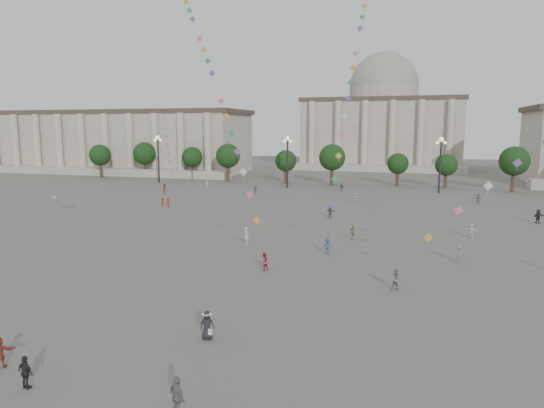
# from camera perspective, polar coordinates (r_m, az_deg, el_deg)

# --- Properties ---
(ground) EXTENTS (360.00, 360.00, 0.00)m
(ground) POSITION_cam_1_polar(r_m,az_deg,el_deg) (31.77, -4.26, -13.97)
(ground) COLOR #575452
(ground) RESTS_ON ground
(hall_west) EXTENTS (84.00, 26.22, 17.20)m
(hall_west) POSITION_cam_1_polar(r_m,az_deg,el_deg) (148.37, -18.83, 6.96)
(hall_west) COLOR #A19487
(hall_west) RESTS_ON ground
(hall_central) EXTENTS (48.30, 34.30, 35.50)m
(hall_central) POSITION_cam_1_polar(r_m,az_deg,el_deg) (156.90, 12.84, 9.42)
(hall_central) COLOR #A19487
(hall_central) RESTS_ON ground
(tree_row) EXTENTS (137.12, 5.12, 8.00)m
(tree_row) POSITION_cam_1_polar(r_m,az_deg,el_deg) (106.07, 10.83, 5.03)
(tree_row) COLOR #382B1C
(tree_row) RESTS_ON ground
(lamp_post_far_west) EXTENTS (2.00, 0.90, 10.65)m
(lamp_post_far_west) POSITION_cam_1_polar(r_m,az_deg,el_deg) (112.14, -13.26, 6.16)
(lamp_post_far_west) COLOR #262628
(lamp_post_far_west) RESTS_ON ground
(lamp_post_mid_west) EXTENTS (2.00, 0.90, 10.65)m
(lamp_post_mid_west) POSITION_cam_1_polar(r_m,az_deg,el_deg) (100.73, 1.83, 6.10)
(lamp_post_mid_west) COLOR #262628
(lamp_post_mid_west) RESTS_ON ground
(lamp_post_mid_east) EXTENTS (2.00, 0.90, 10.65)m
(lamp_post_mid_east) POSITION_cam_1_polar(r_m,az_deg,el_deg) (97.56, 19.22, 5.52)
(lamp_post_mid_east) COLOR #262628
(lamp_post_mid_east) RESTS_ON ground
(person_crowd_0) EXTENTS (0.88, 0.90, 1.52)m
(person_crowd_0) POSITION_cam_1_polar(r_m,az_deg,el_deg) (97.02, 8.19, 2.00)
(person_crowd_0) COLOR #334874
(person_crowd_0) RESTS_ON ground
(person_crowd_1) EXTENTS (0.99, 0.96, 1.61)m
(person_crowd_1) POSITION_cam_1_polar(r_m,az_deg,el_deg) (88.92, -24.20, 0.70)
(person_crowd_1) COLOR silver
(person_crowd_1) RESTS_ON ground
(person_crowd_2) EXTENTS (0.79, 1.13, 1.60)m
(person_crowd_2) POSITION_cam_1_polar(r_m,az_deg,el_deg) (77.12, -12.09, 0.13)
(person_crowd_2) COLOR brown
(person_crowd_2) RESTS_ON ground
(person_crowd_4) EXTENTS (1.63, 1.39, 1.77)m
(person_crowd_4) POSITION_cam_1_polar(r_m,az_deg,el_deg) (81.03, 9.86, 0.68)
(person_crowd_4) COLOR silver
(person_crowd_4) RESTS_ON ground
(person_crowd_6) EXTENTS (1.09, 0.67, 1.63)m
(person_crowd_6) POSITION_cam_1_polar(r_m,az_deg,el_deg) (48.19, 21.15, -5.52)
(person_crowd_6) COLOR slate
(person_crowd_6) RESTS_ON ground
(person_crowd_7) EXTENTS (1.58, 0.84, 1.62)m
(person_crowd_7) POSITION_cam_1_polar(r_m,az_deg,el_deg) (59.58, 22.39, -2.91)
(person_crowd_7) COLOR white
(person_crowd_7) RESTS_ON ground
(person_crowd_9) EXTENTS (1.72, 1.47, 1.86)m
(person_crowd_9) POSITION_cam_1_polar(r_m,az_deg,el_deg) (72.13, 28.84, -1.28)
(person_crowd_9) COLOR #232228
(person_crowd_9) RESTS_ON ground
(person_crowd_10) EXTENTS (0.48, 0.61, 1.48)m
(person_crowd_10) POSITION_cam_1_polar(r_m,az_deg,el_deg) (101.67, -7.68, 2.32)
(person_crowd_10) COLOR silver
(person_crowd_10) RESTS_ON ground
(person_crowd_12) EXTENTS (1.59, 1.37, 1.73)m
(person_crowd_12) POSITION_cam_1_polar(r_m,az_deg,el_deg) (67.74, 6.89, -0.88)
(person_crowd_12) COLOR #5D5C61
(person_crowd_12) RESTS_ON ground
(person_crowd_13) EXTENTS (0.81, 0.75, 1.86)m
(person_crowd_13) POSITION_cam_1_polar(r_m,az_deg,el_deg) (52.02, -3.05, -3.75)
(person_crowd_13) COLOR #B5B5B0
(person_crowd_13) RESTS_ON ground
(person_crowd_16) EXTENTS (1.03, 0.61, 1.65)m
(person_crowd_16) POSITION_cam_1_polar(r_m,az_deg,el_deg) (91.18, -1.96, 1.68)
(person_crowd_16) COLOR slate
(person_crowd_16) RESTS_ON ground
(person_crowd_17) EXTENTS (0.78, 1.10, 1.56)m
(person_crowd_17) POSITION_cam_1_polar(r_m,az_deg,el_deg) (77.69, -12.73, 0.16)
(person_crowd_17) COLOR brown
(person_crowd_17) RESTS_ON ground
(person_crowd_18) EXTENTS (1.09, 1.17, 1.91)m
(person_crowd_18) POSITION_cam_1_polar(r_m,az_deg,el_deg) (94.41, -12.49, 1.81)
(person_crowd_18) COLOR brown
(person_crowd_18) RESTS_ON ground
(person_crowd_19) EXTENTS (0.97, 0.88, 1.58)m
(person_crowd_19) POSITION_cam_1_polar(r_m,az_deg,el_deg) (55.04, 9.48, -3.30)
(person_crowd_19) COLOR gray
(person_crowd_19) RESTS_ON ground
(person_crowd_21) EXTENTS (1.58, 1.10, 1.64)m
(person_crowd_21) POSITION_cam_1_polar(r_m,az_deg,el_deg) (86.85, 23.08, 0.60)
(person_crowd_21) COLOR slate
(person_crowd_21) RESTS_ON ground
(tourist_3) EXTENTS (1.15, 0.96, 1.84)m
(tourist_3) POSITION_cam_1_polar(r_m,az_deg,el_deg) (22.78, -11.06, -21.38)
(tourist_3) COLOR slate
(tourist_3) RESTS_ON ground
(tourist_4) EXTENTS (1.03, 0.58, 1.66)m
(tourist_4) POSITION_cam_1_polar(r_m,az_deg,el_deg) (27.12, -27.00, -17.24)
(tourist_4) COLOR black
(tourist_4) RESTS_ON ground
(kite_flyer_0) EXTENTS (0.95, 0.99, 1.61)m
(kite_flyer_0) POSITION_cam_1_polar(r_m,az_deg,el_deg) (42.58, -0.94, -6.80)
(kite_flyer_0) COLOR #9B2A3D
(kite_flyer_0) RESTS_ON ground
(kite_flyer_1) EXTENTS (1.12, 0.79, 1.57)m
(kite_flyer_1) POSITION_cam_1_polar(r_m,az_deg,el_deg) (48.31, 6.53, -4.97)
(kite_flyer_1) COLOR navy
(kite_flyer_1) RESTS_ON ground
(kite_flyer_2) EXTENTS (0.99, 0.89, 1.67)m
(kite_flyer_2) POSITION_cam_1_polar(r_m,az_deg,el_deg) (38.77, 14.44, -8.63)
(kite_flyer_2) COLOR slate
(kite_flyer_2) RESTS_ON ground
(hat_person) EXTENTS (0.95, 0.72, 1.73)m
(hat_person) POSITION_cam_1_polar(r_m,az_deg,el_deg) (29.62, -7.64, -13.89)
(hat_person) COLOR black
(hat_person) RESTS_ON ground
(kite_train_west) EXTENTS (24.95, 31.40, 55.01)m
(kite_train_west) POSITION_cam_1_polar(r_m,az_deg,el_deg) (62.33, -8.25, 17.55)
(kite_train_west) COLOR #3F3F3F
(kite_train_west) RESTS_ON ground
(kite_train_mid) EXTENTS (1.28, 47.33, 69.56)m
(kite_train_mid) POSITION_cam_1_polar(r_m,az_deg,el_deg) (73.85, 10.87, 21.76)
(kite_train_mid) COLOR #3F3F3F
(kite_train_mid) RESTS_ON ground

